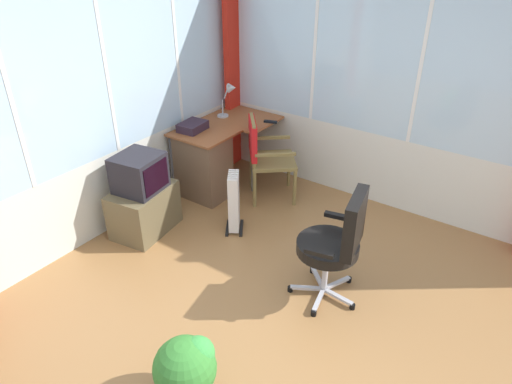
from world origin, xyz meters
TOP-DOWN VIEW (x-y plane):
  - ground at (0.00, 0.00)m, footprint 5.53×5.50m
  - north_window_panel at (0.00, 2.28)m, footprint 4.53×0.07m
  - east_window_panel at (2.29, 0.00)m, footprint 0.07×4.50m
  - curtain_corner at (2.16, 2.15)m, footprint 0.26×0.09m
  - desk at (1.32, 1.92)m, footprint 1.20×0.77m
  - desk_lamp at (1.90, 1.99)m, footprint 0.23×0.20m
  - tv_remote at (1.98, 1.48)m, footprint 0.09×0.16m
  - paper_tray at (1.31, 2.05)m, footprint 0.32×0.26m
  - wooden_armchair at (1.62, 1.36)m, footprint 0.68×0.68m
  - office_chair at (0.61, -0.06)m, footprint 0.62×0.57m
  - tv_on_stand at (0.40, 1.93)m, footprint 0.70×0.53m
  - space_heater at (0.94, 1.22)m, footprint 0.33×0.29m
  - potted_plant at (-0.80, 0.26)m, footprint 0.41×0.41m

SIDE VIEW (x-z plane):
  - ground at x=0.00m, z-range -0.06..0.00m
  - potted_plant at x=-0.80m, z-range 0.04..0.53m
  - space_heater at x=0.94m, z-range 0.00..0.64m
  - tv_on_stand at x=0.40m, z-range -0.05..0.79m
  - desk at x=1.32m, z-range 0.02..0.78m
  - office_chair at x=0.61m, z-range 0.08..1.07m
  - wooden_armchair at x=1.62m, z-range 0.12..1.05m
  - tv_remote at x=1.98m, z-range 0.75..0.77m
  - paper_tray at x=1.31m, z-range 0.75..0.84m
  - desk_lamp at x=1.90m, z-range 0.81..1.20m
  - curtain_corner at x=2.16m, z-range 0.00..2.62m
  - east_window_panel at x=2.29m, z-range 0.00..2.71m
  - north_window_panel at x=0.00m, z-range 0.00..2.72m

